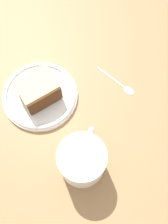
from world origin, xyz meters
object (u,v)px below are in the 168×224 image
at_px(cake_slice, 38,91).
at_px(teaspoon, 123,86).
at_px(small_plate, 40,95).
at_px(tea_mug, 82,161).

height_order(cake_slice, teaspoon, cake_slice).
bearing_deg(small_plate, teaspoon, 37.46).
relative_size(cake_slice, tea_mug, 0.87).
xyz_separation_m(tea_mug, teaspoon, (-0.01, 0.22, -0.05)).
bearing_deg(cake_slice, teaspoon, 38.14).
bearing_deg(small_plate, tea_mug, -28.52).
bearing_deg(cake_slice, small_plate, 152.07).
relative_size(small_plate, teaspoon, 1.58).
distance_m(small_plate, cake_slice, 0.03).
height_order(tea_mug, teaspoon, tea_mug).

